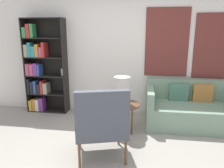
# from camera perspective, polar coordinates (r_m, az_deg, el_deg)

# --- Properties ---
(ground_plane) EXTENTS (14.00, 14.00, 0.00)m
(ground_plane) POSITION_cam_1_polar(r_m,az_deg,el_deg) (3.14, -2.44, -20.36)
(ground_plane) COLOR #9E998E
(wall_back) EXTENTS (6.40, 0.08, 2.70)m
(wall_back) POSITION_cam_1_polar(r_m,az_deg,el_deg) (4.61, 2.89, 8.78)
(wall_back) COLOR white
(wall_back) RESTS_ON ground_plane
(bookshelf) EXTENTS (0.88, 0.30, 2.01)m
(bookshelf) POSITION_cam_1_polar(r_m,az_deg,el_deg) (4.97, -18.10, 3.68)
(bookshelf) COLOR black
(bookshelf) RESTS_ON ground_plane
(armchair) EXTENTS (0.84, 0.80, 1.05)m
(armchair) POSITION_cam_1_polar(r_m,az_deg,el_deg) (2.94, -2.76, -9.82)
(armchair) COLOR brown
(armchair) RESTS_ON ground_plane
(couch) EXTENTS (1.68, 0.93, 0.82)m
(couch) POSITION_cam_1_polar(r_m,az_deg,el_deg) (4.45, 19.89, -6.07)
(couch) COLOR gray
(couch) RESTS_ON ground_plane
(side_table) EXTENTS (0.55, 0.55, 0.52)m
(side_table) POSITION_cam_1_polar(r_m,az_deg,el_deg) (3.83, 3.22, -5.94)
(side_table) COLOR brown
(side_table) RESTS_ON ground_plane
(table_lamp) EXTENTS (0.28, 0.28, 0.49)m
(table_lamp) POSITION_cam_1_polar(r_m,az_deg,el_deg) (3.70, 2.64, -0.80)
(table_lamp) COLOR #2D2D33
(table_lamp) RESTS_ON side_table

